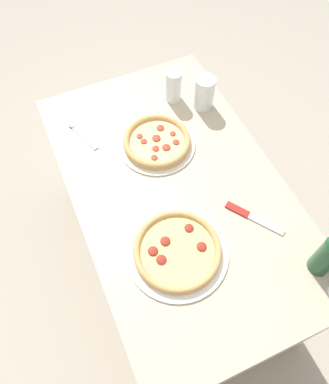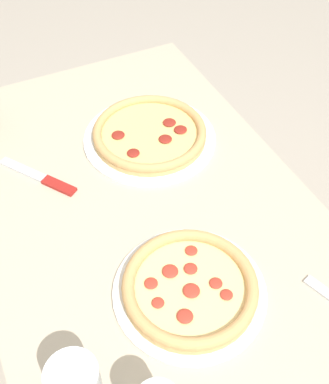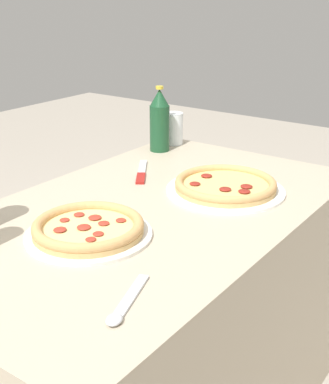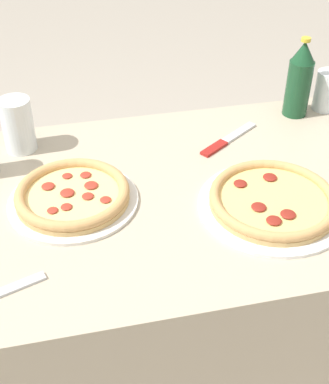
% 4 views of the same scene
% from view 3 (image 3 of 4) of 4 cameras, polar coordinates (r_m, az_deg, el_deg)
% --- Properties ---
extents(table, '(1.23, 0.73, 0.74)m').
position_cam_3_polar(table, '(1.56, -1.88, -14.34)').
color(table, '#B7A88E').
rests_on(table, ground_plane).
extents(pizza_pepperoni, '(0.29, 0.29, 0.04)m').
position_cam_3_polar(pizza_pepperoni, '(1.24, -8.13, -3.90)').
color(pizza_pepperoni, silver).
rests_on(pizza_pepperoni, table).
extents(pizza_margherita, '(0.33, 0.33, 0.04)m').
position_cam_3_polar(pizza_margherita, '(1.50, 6.52, 0.66)').
color(pizza_margherita, white).
rests_on(pizza_margherita, table).
extents(glass_mango_juice, '(0.07, 0.07, 0.11)m').
position_cam_3_polar(glass_mango_juice, '(1.95, 0.95, 6.61)').
color(glass_mango_juice, white).
rests_on(glass_mango_juice, table).
extents(beer_bottle, '(0.07, 0.07, 0.23)m').
position_cam_3_polar(beer_bottle, '(1.85, -0.53, 7.62)').
color(beer_bottle, '#194728').
rests_on(beer_bottle, table).
extents(knife, '(0.19, 0.14, 0.01)m').
position_cam_3_polar(knife, '(1.64, -2.45, 2.08)').
color(knife, maroon).
rests_on(knife, table).
extents(spoon, '(0.18, 0.08, 0.01)m').
position_cam_3_polar(spoon, '(0.98, -4.33, -12.00)').
color(spoon, silver).
rests_on(spoon, table).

